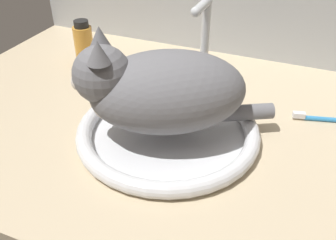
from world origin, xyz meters
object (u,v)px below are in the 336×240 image
object	(u,v)px
sink_basin	(168,131)
cat	(157,89)
faucet	(203,55)
amber_bottle	(84,43)
toothbrush	(330,119)

from	to	relation	value
sink_basin	cat	bearing A→B (deg)	-151.36
faucet	amber_bottle	distance (cm)	34.50
faucet	cat	xyz separation A→B (cm)	(-1.86, -22.77, 2.51)
cat	toothbrush	distance (cm)	38.65
faucet	cat	bearing A→B (deg)	-94.66
faucet	cat	world-z (taller)	cat
amber_bottle	toothbrush	distance (cm)	64.83
sink_basin	cat	distance (cm)	9.94
faucet	amber_bottle	bearing A→B (deg)	177.62
amber_bottle	toothbrush	world-z (taller)	amber_bottle
sink_basin	toothbrush	world-z (taller)	sink_basin
faucet	toothbrush	xyz separation A→B (cm)	(30.10, -3.71, -7.96)
toothbrush	cat	bearing A→B (deg)	-149.19
cat	amber_bottle	world-z (taller)	cat
cat	toothbrush	xyz separation A→B (cm)	(31.96, 19.06, -10.47)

